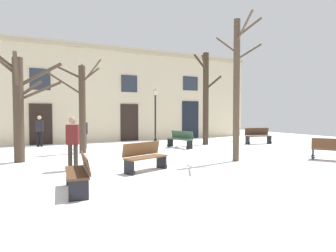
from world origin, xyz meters
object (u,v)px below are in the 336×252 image
tree_left_of_center (206,96)px  tree_center (237,84)px  tree_foreground (20,104)px  bench_facing_shops (79,173)px  person_near_bench (40,129)px  tree_right_of_center (82,106)px  bench_back_to_back_left (180,139)px  person_crossing_plaza (84,132)px  litter_bin (236,134)px  streetlamp (155,109)px  bench_near_center_tree (258,136)px  bench_by_litter_bin (336,149)px  bench_back_to_back_right (145,157)px  person_by_shop_door (73,140)px

tree_left_of_center → tree_center: bearing=-112.4°
tree_foreground → bench_facing_shops: 5.68m
tree_foreground → person_near_bench: (0.91, 5.25, -1.26)m
tree_right_of_center → person_near_bench: bearing=114.2°
bench_back_to_back_left → person_crossing_plaza: size_ratio=1.06×
tree_foreground → person_near_bench: 5.48m
litter_bin → bench_facing_shops: size_ratio=0.50×
streetlamp → bench_facing_shops: 11.96m
bench_near_center_tree → tree_left_of_center: bearing=173.4°
tree_left_of_center → person_near_bench: size_ratio=3.18×
bench_by_litter_bin → person_near_bench: 14.49m
litter_bin → person_crossing_plaza: bearing=179.2°
bench_near_center_tree → bench_facing_shops: size_ratio=0.98×
tree_left_of_center → bench_back_to_back_right: 8.73m
litter_bin → bench_back_to_back_right: size_ratio=0.53×
bench_back_to_back_right → tree_foreground: bearing=113.9°
tree_right_of_center → litter_bin: tree_right_of_center is taller
tree_left_of_center → bench_back_to_back_left: size_ratio=3.19×
bench_facing_shops → person_crossing_plaza: 8.63m
bench_facing_shops → person_by_shop_door: size_ratio=0.97×
streetlamp → litter_bin: (5.23, -1.62, -1.69)m
bench_back_to_back_right → person_near_bench: bearing=86.4°
tree_center → streetlamp: size_ratio=1.64×
tree_center → litter_bin: bearing=50.2°
tree_right_of_center → bench_by_litter_bin: (8.43, -6.72, -1.76)m
bench_by_litter_bin → person_near_bench: bearing=9.4°
tree_center → streetlamp: 8.17m
bench_facing_shops → person_by_shop_door: person_by_shop_door is taller
tree_foreground → bench_back_to_back_right: 5.41m
litter_bin → bench_back_to_back_left: bearing=-161.2°
bench_back_to_back_right → bench_near_center_tree: size_ratio=0.97×
tree_foreground → bench_near_center_tree: tree_foreground is taller
tree_left_of_center → bench_back_to_back_right: (-6.16, -5.70, -2.41)m
tree_right_of_center → bench_back_to_back_left: (5.05, -0.32, -1.74)m
tree_right_of_center → person_by_shop_door: tree_right_of_center is taller
litter_bin → person_by_shop_door: size_ratio=0.49×
person_by_shop_door → tree_right_of_center: bearing=99.8°
streetlamp → tree_left_of_center: bearing=-52.5°
tree_left_of_center → bench_by_litter_bin: (1.26, -7.16, -2.42)m
person_crossing_plaza → person_by_shop_door: size_ratio=0.92×
tree_right_of_center → tree_center: 7.07m
bench_back_to_back_right → person_near_bench: person_near_bench is taller
streetlamp → person_near_bench: 6.89m
tree_left_of_center → tree_foreground: bearing=-168.3°
bench_by_litter_bin → bench_back_to_back_left: size_ratio=0.98×
tree_center → person_by_shop_door: (-5.96, 0.93, -2.01)m
tree_right_of_center → streetlamp: bearing=31.2°
tree_center → bench_facing_shops: bearing=-163.7°
tree_foreground → bench_back_to_back_left: size_ratio=2.47×
tree_left_of_center → person_by_shop_door: tree_left_of_center is taller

